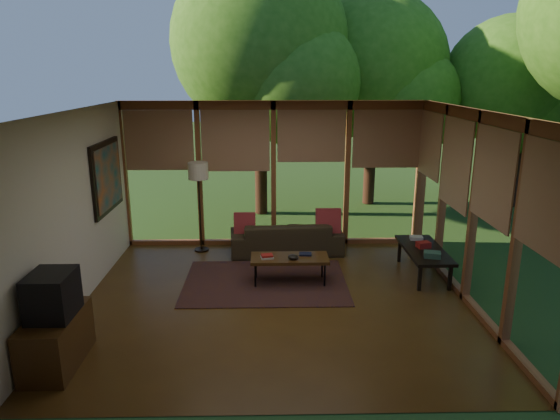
{
  "coord_description": "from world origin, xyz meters",
  "views": [
    {
      "loc": [
        -0.09,
        -6.6,
        3.18
      ],
      "look_at": [
        0.08,
        0.7,
        1.16
      ],
      "focal_mm": 32.0,
      "sensor_mm": 36.0,
      "label": 1
    }
  ],
  "objects_px": {
    "floor_lamp": "(198,176)",
    "television": "(52,295)",
    "media_cabinet": "(56,340)",
    "coffee_table": "(290,259)",
    "side_console": "(424,251)",
    "sofa": "(286,237)"
  },
  "relations": [
    {
      "from": "media_cabinet",
      "to": "coffee_table",
      "type": "xyz_separation_m",
      "value": [
        2.7,
        2.22,
        0.09
      ]
    },
    {
      "from": "sofa",
      "to": "media_cabinet",
      "type": "relative_size",
      "value": 2.01
    },
    {
      "from": "media_cabinet",
      "to": "television",
      "type": "distance_m",
      "value": 0.55
    },
    {
      "from": "side_console",
      "to": "television",
      "type": "bearing_deg",
      "value": -153.03
    },
    {
      "from": "sofa",
      "to": "media_cabinet",
      "type": "height_order",
      "value": "media_cabinet"
    },
    {
      "from": "sofa",
      "to": "floor_lamp",
      "type": "height_order",
      "value": "floor_lamp"
    },
    {
      "from": "side_console",
      "to": "sofa",
      "type": "bearing_deg",
      "value": 153.02
    },
    {
      "from": "television",
      "to": "side_console",
      "type": "relative_size",
      "value": 0.39
    },
    {
      "from": "sofa",
      "to": "coffee_table",
      "type": "distance_m",
      "value": 1.36
    },
    {
      "from": "floor_lamp",
      "to": "coffee_table",
      "type": "distance_m",
      "value": 2.39
    },
    {
      "from": "media_cabinet",
      "to": "television",
      "type": "xyz_separation_m",
      "value": [
        0.02,
        0.0,
        0.55
      ]
    },
    {
      "from": "television",
      "to": "coffee_table",
      "type": "height_order",
      "value": "television"
    },
    {
      "from": "media_cabinet",
      "to": "television",
      "type": "height_order",
      "value": "television"
    },
    {
      "from": "floor_lamp",
      "to": "television",
      "type": "bearing_deg",
      "value": -106.6
    },
    {
      "from": "coffee_table",
      "to": "sofa",
      "type": "bearing_deg",
      "value": 90.12
    },
    {
      "from": "coffee_table",
      "to": "floor_lamp",
      "type": "bearing_deg",
      "value": 136.43
    },
    {
      "from": "television",
      "to": "coffee_table",
      "type": "xyz_separation_m",
      "value": [
        2.68,
        2.22,
        -0.46
      ]
    },
    {
      "from": "television",
      "to": "floor_lamp",
      "type": "bearing_deg",
      "value": 73.4
    },
    {
      "from": "floor_lamp",
      "to": "side_console",
      "type": "relative_size",
      "value": 1.18
    },
    {
      "from": "television",
      "to": "coffee_table",
      "type": "relative_size",
      "value": 0.46
    },
    {
      "from": "television",
      "to": "floor_lamp",
      "type": "xyz_separation_m",
      "value": [
        1.11,
        3.71,
        0.56
      ]
    },
    {
      "from": "floor_lamp",
      "to": "side_console",
      "type": "xyz_separation_m",
      "value": [
        3.74,
        -1.25,
        -1.0
      ]
    }
  ]
}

